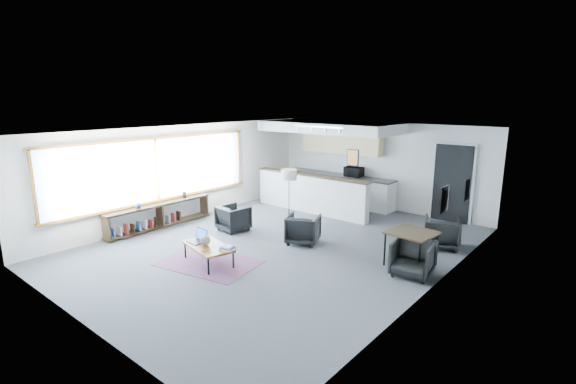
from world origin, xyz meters
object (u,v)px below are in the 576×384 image
Objects in this scene: floor_lamp at (289,177)px; microwave at (354,171)px; dining_table at (412,235)px; dining_chair_near at (412,260)px; laptop at (199,238)px; book_stack at (227,248)px; armchair_right at (303,228)px; ceramic_pot at (205,240)px; dining_chair_far at (442,234)px; armchair_left at (234,217)px; coffee_table at (208,247)px.

floor_lamp is 2.70× the size of microwave.
dining_table is 1.42× the size of dining_chair_near.
laptop is 0.44× the size of dining_table.
microwave reaches higher than dining_chair_near.
microwave is at bearing 94.01° from laptop.
book_stack is 2.14m from armchair_right.
book_stack is at bearing -137.98° from dining_table.
dining_chair_far is (3.36, 4.02, -0.17)m from ceramic_pot.
armchair_right reaches higher than dining_chair_near.
microwave reaches higher than ceramic_pot.
armchair_left is at bearing -12.58° from armchair_right.
coffee_table is 0.15m from ceramic_pot.
dining_table is (3.55, 2.50, 0.19)m from laptop.
ceramic_pot is 5.98m from microwave.
coffee_table is 1.42× the size of dining_table.
armchair_left is (-1.17, 1.86, -0.14)m from ceramic_pot.
laptop is 0.56× the size of armchair_left.
floor_lamp reaches higher than armchair_left.
dining_chair_far is (3.32, 3.98, -0.03)m from coffee_table.
ceramic_pot is 0.41× the size of microwave.
coffee_table is 4.11× the size of book_stack.
dining_chair_near reaches higher than book_stack.
armchair_right reaches higher than book_stack.
book_stack is 3.57m from dining_chair_near.
microwave is (-0.17, 5.92, 0.76)m from coffee_table.
dining_table is 1.40× the size of dining_chair_far.
floor_lamp reaches higher than dining_chair_near.
laptop is at bearing 24.92° from dining_chair_far.
coffee_table is 0.35m from laptop.
dining_chair_far is (2.58, 1.77, -0.05)m from armchair_right.
dining_chair_near is at bearing -49.91° from microwave.
laptop is 1.78× the size of ceramic_pot.
dining_chair_far reaches higher than ceramic_pot.
dining_chair_far is (2.83, 3.90, -0.10)m from book_stack.
armchair_left is at bearing 122.16° from ceramic_pot.
armchair_right is 1.87m from floor_lamp.
dining_table is (3.76, -0.69, -0.63)m from floor_lamp.
laptop is 2.00m from armchair_left.
book_stack is at bearing -86.82° from microwave.
armchair_left reaches higher than ceramic_pot.
book_stack is 0.42× the size of armchair_right.
dining_chair_far is 4.07m from microwave.
laptop is 0.53× the size of armchair_right.
book_stack is at bearing 59.73° from armchair_right.
book_stack is 4.82m from dining_chair_far.
armchair_right reaches higher than laptop.
microwave is (-0.91, 3.71, 0.75)m from armchair_right.
microwave is at bearing 135.08° from dining_table.
coffee_table is 5.97m from microwave.
laptop is 4.34m from dining_table.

